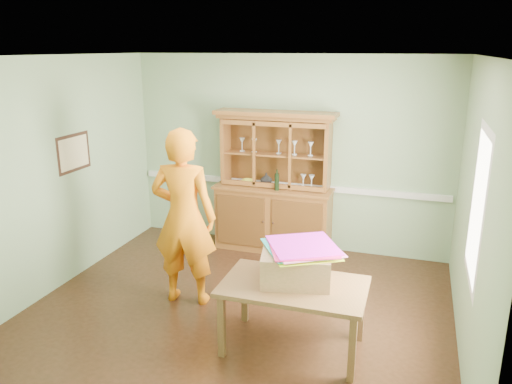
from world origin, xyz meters
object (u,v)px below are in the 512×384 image
(cardboard_box, at_px, (296,267))
(person, at_px, (184,217))
(china_hutch, at_px, (274,202))
(dining_table, at_px, (294,292))

(cardboard_box, distance_m, person, 1.47)
(person, bearing_deg, china_hutch, -112.90)
(china_hutch, bearing_deg, person, -106.10)
(cardboard_box, height_order, person, person)
(dining_table, height_order, person, person)
(china_hutch, height_order, person, person)
(cardboard_box, bearing_deg, china_hutch, 111.03)
(dining_table, height_order, cardboard_box, cardboard_box)
(china_hutch, distance_m, person, 1.87)
(dining_table, bearing_deg, china_hutch, 110.14)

